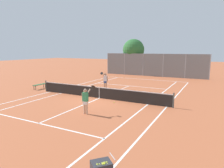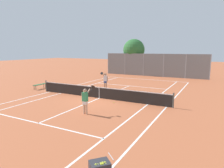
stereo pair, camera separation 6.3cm
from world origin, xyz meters
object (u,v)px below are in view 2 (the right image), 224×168
at_px(loose_tennis_ball_1, 114,103).
at_px(loose_tennis_ball_3, 93,94).
at_px(tennis_net, 99,92).
at_px(player_far_left, 105,80).
at_px(tree_behind_left, 134,50).
at_px(loose_tennis_ball_0, 117,91).
at_px(courtside_bench, 40,85).
at_px(player_near_side, 85,99).

relative_size(loose_tennis_ball_1, loose_tennis_ball_3, 1.00).
height_order(tennis_net, player_far_left, player_far_left).
bearing_deg(tree_behind_left, player_far_left, -80.60).
height_order(loose_tennis_ball_3, tree_behind_left, tree_behind_left).
height_order(loose_tennis_ball_0, courtside_bench, courtside_bench).
xyz_separation_m(tennis_net, courtside_bench, (-7.53, 0.66, -0.10)).
relative_size(player_near_side, loose_tennis_ball_3, 26.88).
height_order(player_far_left, loose_tennis_ball_0, player_far_left).
bearing_deg(tree_behind_left, loose_tennis_ball_0, -74.74).
distance_m(loose_tennis_ball_0, courtside_bench, 8.00).
bearing_deg(player_far_left, loose_tennis_ball_3, -85.38).
relative_size(tennis_net, loose_tennis_ball_3, 181.82).
relative_size(player_far_left, tree_behind_left, 0.31).
relative_size(player_near_side, loose_tennis_ball_0, 26.88).
relative_size(tennis_net, courtside_bench, 8.00).
distance_m(tennis_net, loose_tennis_ball_1, 1.95).
xyz_separation_m(loose_tennis_ball_0, tree_behind_left, (-3.84, 14.08, 3.81)).
bearing_deg(loose_tennis_ball_0, loose_tennis_ball_1, -66.36).
bearing_deg(tree_behind_left, tennis_net, -77.67).
xyz_separation_m(player_far_left, tree_behind_left, (-2.22, 13.41, 2.91)).
height_order(player_far_left, loose_tennis_ball_3, player_far_left).
bearing_deg(courtside_bench, loose_tennis_ball_3, 3.88).
distance_m(loose_tennis_ball_1, tree_behind_left, 19.03).
bearing_deg(loose_tennis_ball_1, tennis_net, 157.13).
height_order(player_near_side, courtside_bench, player_near_side).
xyz_separation_m(loose_tennis_ball_0, courtside_bench, (-7.64, -2.35, 0.38)).
bearing_deg(tennis_net, loose_tennis_ball_1, -22.87).
xyz_separation_m(tennis_net, loose_tennis_ball_1, (1.75, -0.74, -0.48)).
xyz_separation_m(player_near_side, loose_tennis_ball_3, (-2.65, 4.94, -0.89)).
distance_m(loose_tennis_ball_1, loose_tennis_ball_3, 3.56).
xyz_separation_m(tennis_net, loose_tennis_ball_3, (-1.31, 1.09, -0.48)).
height_order(player_near_side, player_far_left, same).
bearing_deg(loose_tennis_ball_3, player_far_left, 94.62).
height_order(loose_tennis_ball_1, courtside_bench, courtside_bench).
height_order(tennis_net, tree_behind_left, tree_behind_left).
xyz_separation_m(tennis_net, player_near_side, (1.34, -3.86, 0.42)).
bearing_deg(player_near_side, tennis_net, 109.16).
bearing_deg(tennis_net, courtside_bench, 174.96).
relative_size(loose_tennis_ball_3, tree_behind_left, 0.01).
bearing_deg(tree_behind_left, courtside_bench, -103.02).
relative_size(player_near_side, loose_tennis_ball_1, 26.88).
height_order(tennis_net, courtside_bench, tennis_net).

